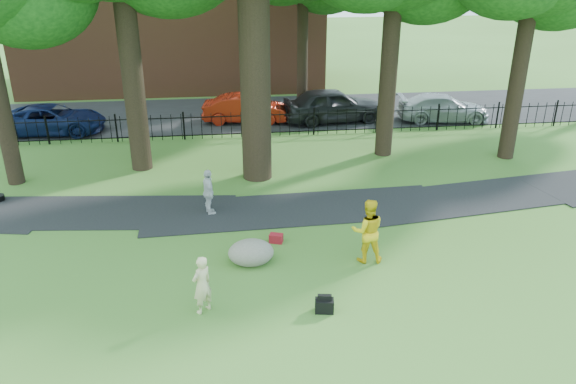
{
  "coord_description": "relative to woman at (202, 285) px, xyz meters",
  "views": [
    {
      "loc": [
        -1.21,
        -12.98,
        8.06
      ],
      "look_at": [
        0.58,
        2.0,
        1.49
      ],
      "focal_mm": 35.0,
      "sensor_mm": 36.0,
      "label": 1
    }
  ],
  "objects": [
    {
      "name": "red_sedan",
      "position": [
        1.79,
        15.97,
        -0.06
      ],
      "size": [
        4.32,
        1.9,
        1.38
      ],
      "primitive_type": "imported",
      "rotation": [
        0.0,
        0.0,
        1.46
      ],
      "color": "maroon",
      "rests_on": "ground"
    },
    {
      "name": "red_bag",
      "position": [
        2.08,
        3.24,
        -0.62
      ],
      "size": [
        0.45,
        0.36,
        0.27
      ],
      "primitive_type": "cube",
      "rotation": [
        0.0,
        0.0,
        -0.34
      ],
      "color": "maroon",
      "rests_on": "ground"
    },
    {
      "name": "backpack",
      "position": [
        2.89,
        -0.36,
        -0.58
      ],
      "size": [
        0.48,
        0.34,
        0.34
      ],
      "primitive_type": "cube",
      "rotation": [
        0.0,
        0.0,
        -0.15
      ],
      "color": "black",
      "rests_on": "ground"
    },
    {
      "name": "street",
      "position": [
        1.89,
        17.53,
        -0.75
      ],
      "size": [
        80.0,
        7.0,
        0.02
      ],
      "primitive_type": "cube",
      "color": "black",
      "rests_on": "ground"
    },
    {
      "name": "silver_car",
      "position": [
        11.74,
        15.04,
        -0.08
      ],
      "size": [
        4.76,
        2.34,
        1.33
      ],
      "primitive_type": "imported",
      "rotation": [
        0.0,
        0.0,
        1.46
      ],
      "color": "#9CA0A4",
      "rests_on": "ground"
    },
    {
      "name": "footpath",
      "position": [
        2.89,
        5.43,
        -0.75
      ],
      "size": [
        36.07,
        3.85,
        0.03
      ],
      "primitive_type": "cube",
      "rotation": [
        0.0,
        0.0,
        0.03
      ],
      "color": "black",
      "rests_on": "ground"
    },
    {
      "name": "pedestrian",
      "position": [
        0.1,
        5.44,
        0.03
      ],
      "size": [
        0.6,
        0.98,
        1.55
      ],
      "primitive_type": "imported",
      "rotation": [
        0.0,
        0.0,
        1.83
      ],
      "color": "silver",
      "rests_on": "ground"
    },
    {
      "name": "iron_fence",
      "position": [
        1.89,
        13.53,
        -0.15
      ],
      "size": [
        44.0,
        0.04,
        1.2
      ],
      "color": "black",
      "rests_on": "ground"
    },
    {
      "name": "navy_van",
      "position": [
        -7.31,
        15.22,
        -0.08
      ],
      "size": [
        4.94,
        2.49,
        1.34
      ],
      "primitive_type": "imported",
      "rotation": [
        0.0,
        0.0,
        1.51
      ],
      "color": "#0E1A47",
      "rests_on": "ground"
    },
    {
      "name": "grey_car",
      "position": [
        6.18,
        15.59,
        0.1
      ],
      "size": [
        5.19,
        2.58,
        1.7
      ],
      "primitive_type": "imported",
      "rotation": [
        0.0,
        0.0,
        1.69
      ],
      "color": "black",
      "rests_on": "ground"
    },
    {
      "name": "man",
      "position": [
        4.49,
        1.9,
        0.18
      ],
      "size": [
        0.96,
        0.78,
        1.86
      ],
      "primitive_type": "imported",
      "rotation": [
        0.0,
        0.0,
        3.05
      ],
      "color": "gold",
      "rests_on": "ground"
    },
    {
      "name": "woman",
      "position": [
        0.0,
        0.0,
        0.0
      ],
      "size": [
        0.65,
        0.63,
        1.5
      ],
      "primitive_type": "imported",
      "rotation": [
        0.0,
        0.0,
        3.87
      ],
      "color": "#C8BC89",
      "rests_on": "ground"
    },
    {
      "name": "boulder",
      "position": [
        1.28,
        2.16,
        -0.38
      ],
      "size": [
        1.43,
        1.18,
        0.74
      ],
      "primitive_type": "ellipsoid",
      "rotation": [
        0.0,
        0.0,
        -0.19
      ],
      "color": "#5D5A4D",
      "rests_on": "ground"
    },
    {
      "name": "ground",
      "position": [
        1.89,
        1.53,
        -0.75
      ],
      "size": [
        120.0,
        120.0,
        0.0
      ],
      "primitive_type": "plane",
      "color": "#3B6322",
      "rests_on": "ground"
    }
  ]
}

